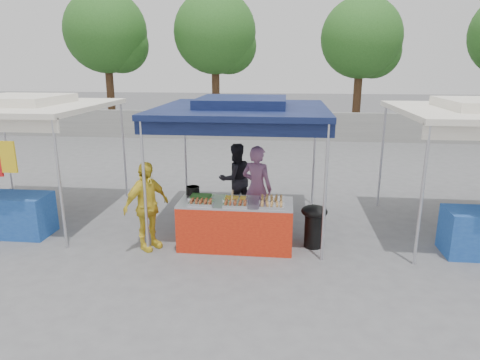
# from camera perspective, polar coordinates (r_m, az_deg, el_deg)

# --- Properties ---
(ground_plane) EXTENTS (80.00, 80.00, 0.00)m
(ground_plane) POSITION_cam_1_polar(r_m,az_deg,el_deg) (7.91, -0.47, -8.51)
(ground_plane) COLOR #5D5D60
(back_wall) EXTENTS (40.00, 0.25, 1.20)m
(back_wall) POSITION_cam_1_polar(r_m,az_deg,el_deg) (18.39, 3.51, 7.21)
(back_wall) COLOR gray
(back_wall) RESTS_ON ground_plane
(main_canopy) EXTENTS (3.20, 3.20, 2.57)m
(main_canopy) POSITION_cam_1_polar(r_m,az_deg,el_deg) (8.24, 0.28, 9.57)
(main_canopy) COLOR silver
(main_canopy) RESTS_ON ground_plane
(neighbor_stall_left) EXTENTS (3.20, 3.20, 2.57)m
(neighbor_stall_left) POSITION_cam_1_polar(r_m,az_deg,el_deg) (9.56, -27.99, 3.91)
(neighbor_stall_left) COLOR silver
(neighbor_stall_left) RESTS_ON ground_plane
(tree_0) EXTENTS (3.78, 3.76, 6.47)m
(tree_0) POSITION_cam_1_polar(r_m,az_deg,el_deg) (21.76, -17.01, 17.96)
(tree_0) COLOR #432B1A
(tree_0) RESTS_ON ground_plane
(tree_1) EXTENTS (3.73, 3.71, 6.38)m
(tree_1) POSITION_cam_1_polar(r_m,az_deg,el_deg) (20.51, -2.90, 18.60)
(tree_1) COLOR #432B1A
(tree_1) RESTS_ON ground_plane
(tree_2) EXTENTS (3.54, 3.49, 5.99)m
(tree_2) POSITION_cam_1_polar(r_m,az_deg,el_deg) (20.31, 16.24, 17.32)
(tree_2) COLOR #432B1A
(tree_2) RESTS_ON ground_plane
(vendor_table) EXTENTS (2.00, 0.80, 0.85)m
(vendor_table) POSITION_cam_1_polar(r_m,az_deg,el_deg) (7.66, -0.57, -5.90)
(vendor_table) COLOR red
(vendor_table) RESTS_ON ground_plane
(food_tray_fl) EXTENTS (0.42, 0.30, 0.07)m
(food_tray_fl) POSITION_cam_1_polar(r_m,az_deg,el_deg) (7.38, -5.21, -3.01)
(food_tray_fl) COLOR silver
(food_tray_fl) RESTS_ON vendor_table
(food_tray_fm) EXTENTS (0.42, 0.30, 0.07)m
(food_tray_fm) POSITION_cam_1_polar(r_m,az_deg,el_deg) (7.27, -0.59, -3.22)
(food_tray_fm) COLOR silver
(food_tray_fm) RESTS_ON vendor_table
(food_tray_fr) EXTENTS (0.42, 0.30, 0.07)m
(food_tray_fr) POSITION_cam_1_polar(r_m,az_deg,el_deg) (7.23, 4.28, -3.38)
(food_tray_fr) COLOR silver
(food_tray_fr) RESTS_ON vendor_table
(food_tray_bl) EXTENTS (0.42, 0.30, 0.07)m
(food_tray_bl) POSITION_cam_1_polar(r_m,az_deg,el_deg) (7.67, -5.24, -2.30)
(food_tray_bl) COLOR silver
(food_tray_bl) RESTS_ON vendor_table
(food_tray_bm) EXTENTS (0.42, 0.30, 0.07)m
(food_tray_bm) POSITION_cam_1_polar(r_m,az_deg,el_deg) (7.55, -0.60, -2.51)
(food_tray_bm) COLOR silver
(food_tray_bm) RESTS_ON vendor_table
(food_tray_br) EXTENTS (0.42, 0.30, 0.07)m
(food_tray_br) POSITION_cam_1_polar(r_m,az_deg,el_deg) (7.55, 4.21, -2.57)
(food_tray_br) COLOR silver
(food_tray_br) RESTS_ON vendor_table
(cooking_pot) EXTENTS (0.25, 0.25, 0.14)m
(cooking_pot) POSITION_cam_1_polar(r_m,az_deg,el_deg) (7.95, -6.32, -1.39)
(cooking_pot) COLOR black
(cooking_pot) RESTS_ON vendor_table
(skewer_cup) EXTENTS (0.07, 0.07, 0.09)m
(skewer_cup) POSITION_cam_1_polar(r_m,az_deg,el_deg) (7.28, -1.04, -3.11)
(skewer_cup) COLOR silver
(skewer_cup) RESTS_ON vendor_table
(wok_burner) EXTENTS (0.47, 0.47, 0.78)m
(wok_burner) POSITION_cam_1_polar(r_m,az_deg,el_deg) (7.74, 9.82, -5.60)
(wok_burner) COLOR black
(wok_burner) RESTS_ON ground_plane
(crate_left) EXTENTS (0.47, 0.33, 0.28)m
(crate_left) POSITION_cam_1_polar(r_m,az_deg,el_deg) (8.29, -3.52, -6.32)
(crate_left) COLOR #1435A9
(crate_left) RESTS_ON ground_plane
(crate_right) EXTENTS (0.52, 0.36, 0.31)m
(crate_right) POSITION_cam_1_polar(r_m,az_deg,el_deg) (8.40, 1.47, -5.92)
(crate_right) COLOR #1435A9
(crate_right) RESTS_ON ground_plane
(crate_stacked) EXTENTS (0.48, 0.34, 0.29)m
(crate_stacked) POSITION_cam_1_polar(r_m,az_deg,el_deg) (8.29, 1.49, -3.99)
(crate_stacked) COLOR #1435A9
(crate_stacked) RESTS_ON crate_right
(vendor_woman) EXTENTS (0.72, 0.60, 1.69)m
(vendor_woman) POSITION_cam_1_polar(r_m,az_deg,el_deg) (8.32, 2.26, -1.11)
(vendor_woman) COLOR #8F5B82
(vendor_woman) RESTS_ON ground_plane
(helper_man) EXTENTS (0.95, 0.90, 1.55)m
(helper_man) POSITION_cam_1_polar(r_m,az_deg,el_deg) (9.26, -0.61, 0.17)
(helper_man) COLOR black
(helper_man) RESTS_ON ground_plane
(customer_person) EXTENTS (0.85, 0.98, 1.58)m
(customer_person) POSITION_cam_1_polar(r_m,az_deg,el_deg) (7.63, -12.35, -3.42)
(customer_person) COLOR yellow
(customer_person) RESTS_ON ground_plane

